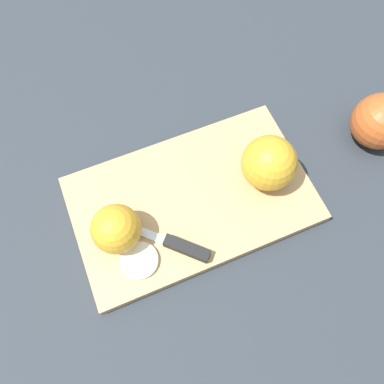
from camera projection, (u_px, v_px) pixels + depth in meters
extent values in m
plane|color=#282D33|center=(192.00, 202.00, 0.60)|extent=(4.00, 4.00, 0.00)
cube|color=tan|center=(192.00, 199.00, 0.59)|extent=(0.39, 0.25, 0.02)
sphere|color=gold|center=(269.00, 163.00, 0.56)|extent=(0.08, 0.08, 0.08)
cylinder|color=beige|center=(267.00, 159.00, 0.56)|extent=(0.08, 0.01, 0.08)
sphere|color=gold|center=(116.00, 229.00, 0.53)|extent=(0.07, 0.07, 0.07)
cylinder|color=beige|center=(119.00, 232.00, 0.52)|extent=(0.07, 0.02, 0.07)
cube|color=silver|center=(136.00, 229.00, 0.56)|extent=(0.07, 0.08, 0.00)
cube|color=black|center=(187.00, 248.00, 0.54)|extent=(0.06, 0.06, 0.02)
cylinder|color=beige|center=(139.00, 261.00, 0.54)|extent=(0.06, 0.06, 0.01)
sphere|color=#AD4C1E|center=(380.00, 121.00, 0.61)|extent=(0.09, 0.09, 0.09)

